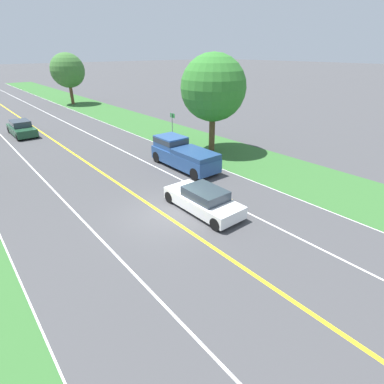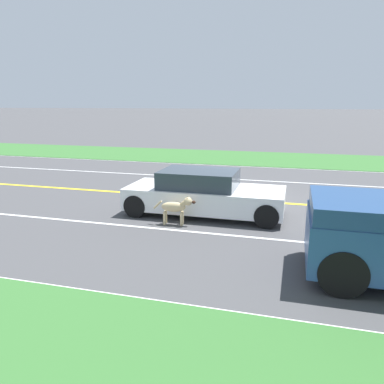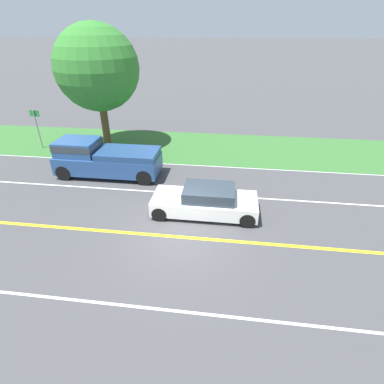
% 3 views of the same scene
% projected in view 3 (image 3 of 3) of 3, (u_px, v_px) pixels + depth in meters
% --- Properties ---
extents(ground_plane, '(400.00, 400.00, 0.00)m').
position_uv_depth(ground_plane, '(178.00, 237.00, 11.93)').
color(ground_plane, '#424244').
extents(centre_divider_line, '(0.18, 160.00, 0.01)m').
position_uv_depth(centre_divider_line, '(178.00, 237.00, 11.93)').
color(centre_divider_line, yellow).
rests_on(centre_divider_line, ground).
extents(lane_edge_line_right, '(0.14, 160.00, 0.01)m').
position_uv_depth(lane_edge_line_right, '(198.00, 165.00, 17.98)').
color(lane_edge_line_right, white).
rests_on(lane_edge_line_right, ground).
extents(lane_dash_same_dir, '(0.10, 160.00, 0.01)m').
position_uv_depth(lane_dash_same_dir, '(190.00, 194.00, 14.96)').
color(lane_dash_same_dir, white).
rests_on(lane_dash_same_dir, ground).
extents(lane_dash_oncoming, '(0.10, 160.00, 0.01)m').
position_uv_depth(lane_dash_oncoming, '(158.00, 309.00, 8.91)').
color(lane_dash_oncoming, white).
rests_on(lane_dash_oncoming, ground).
extents(grass_verge_right, '(6.00, 160.00, 0.03)m').
position_uv_depth(grass_verge_right, '(203.00, 147.00, 20.57)').
color(grass_verge_right, '#33662D').
rests_on(grass_verge_right, ground).
extents(ego_car, '(1.86, 4.57, 1.31)m').
position_uv_depth(ego_car, '(206.00, 201.00, 13.14)').
color(ego_car, white).
rests_on(ego_car, ground).
extents(dog, '(0.30, 1.17, 0.80)m').
position_uv_depth(dog, '(217.00, 191.00, 14.17)').
color(dog, '#D1B784').
rests_on(dog, ground).
extents(pickup_truck, '(2.02, 5.62, 1.99)m').
position_uv_depth(pickup_truck, '(103.00, 158.00, 16.37)').
color(pickup_truck, '#284C84').
rests_on(pickup_truck, ground).
extents(roadside_tree_right_near, '(5.14, 5.14, 7.64)m').
position_uv_depth(roadside_tree_right_near, '(97.00, 68.00, 18.31)').
color(roadside_tree_right_near, brown).
rests_on(roadside_tree_right_near, ground).
extents(street_sign, '(0.11, 0.64, 2.62)m').
position_uv_depth(street_sign, '(37.00, 125.00, 19.69)').
color(street_sign, gray).
rests_on(street_sign, ground).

